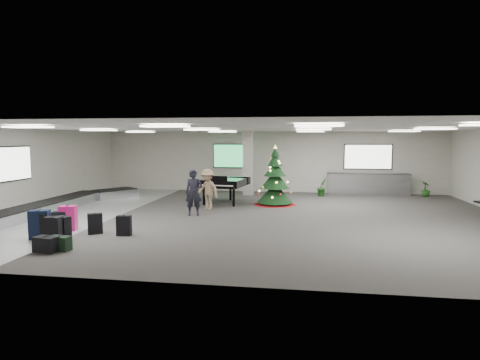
# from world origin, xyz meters

# --- Properties ---
(ground) EXTENTS (18.00, 18.00, 0.00)m
(ground) POSITION_xyz_m (0.00, 0.00, 0.00)
(ground) COLOR #373432
(ground) RESTS_ON ground
(room_envelope) EXTENTS (18.02, 14.02, 3.21)m
(room_envelope) POSITION_xyz_m (-0.38, 0.67, 2.33)
(room_envelope) COLOR #ABA79C
(room_envelope) RESTS_ON ground
(baggage_carousel) EXTENTS (2.28, 9.71, 0.43)m
(baggage_carousel) POSITION_xyz_m (-7.84, -0.08, 0.21)
(baggage_carousel) COLOR silver
(baggage_carousel) RESTS_ON ground
(service_counter) EXTENTS (4.05, 0.65, 1.08)m
(service_counter) POSITION_xyz_m (5.00, 6.65, 0.55)
(service_counter) COLOR silver
(service_counter) RESTS_ON ground
(suitcase_0) EXTENTS (0.44, 0.25, 0.70)m
(suitcase_0) POSITION_xyz_m (-5.12, -4.39, 0.34)
(suitcase_0) COLOR black
(suitcase_0) RESTS_ON ground
(suitcase_1) EXTENTS (0.47, 0.39, 0.67)m
(suitcase_1) POSITION_xyz_m (-4.99, -4.09, 0.32)
(suitcase_1) COLOR black
(suitcase_1) RESTS_ON ground
(pink_suitcase) EXTENTS (0.53, 0.36, 0.79)m
(pink_suitcase) POSITION_xyz_m (-5.48, -3.10, 0.38)
(pink_suitcase) COLOR #D11B6E
(pink_suitcase) RESTS_ON ground
(suitcase_3) EXTENTS (0.47, 0.41, 0.64)m
(suitcase_3) POSITION_xyz_m (-4.44, -3.38, 0.31)
(suitcase_3) COLOR black
(suitcase_3) RESTS_ON ground
(navy_suitcase) EXTENTS (0.59, 0.44, 0.84)m
(navy_suitcase) POSITION_xyz_m (-5.66, -4.19, 0.41)
(navy_suitcase) COLOR black
(navy_suitcase) RESTS_ON ground
(suitcase_5) EXTENTS (0.52, 0.33, 0.75)m
(suitcase_5) POSITION_xyz_m (-5.66, -4.18, 0.37)
(suitcase_5) COLOR black
(suitcase_5) RESTS_ON ground
(green_duffel) EXTENTS (0.58, 0.35, 0.38)m
(green_duffel) POSITION_xyz_m (-4.43, -5.19, 0.18)
(green_duffel) COLOR black
(green_duffel) RESTS_ON ground
(suitcase_7) EXTENTS (0.43, 0.26, 0.61)m
(suitcase_7) POSITION_xyz_m (-3.49, -3.47, 0.30)
(suitcase_7) COLOR black
(suitcase_7) RESTS_ON ground
(suitcase_8) EXTENTS (0.45, 0.33, 0.62)m
(suitcase_8) POSITION_xyz_m (-5.69, -3.20, 0.30)
(suitcase_8) COLOR black
(suitcase_8) RESTS_ON ground
(black_duffel) EXTENTS (0.64, 0.43, 0.41)m
(black_duffel) POSITION_xyz_m (-4.68, -5.37, 0.19)
(black_duffel) COLOR black
(black_duffel) RESTS_ON ground
(christmas_tree) EXTENTS (1.80, 1.80, 2.57)m
(christmas_tree) POSITION_xyz_m (0.51, 2.75, 0.88)
(christmas_tree) COLOR maroon
(christmas_tree) RESTS_ON ground
(grand_piano) EXTENTS (2.02, 2.44, 1.27)m
(grand_piano) POSITION_xyz_m (-1.71, 2.82, 0.90)
(grand_piano) COLOR black
(grand_piano) RESTS_ON ground
(traveler_a) EXTENTS (0.70, 0.55, 1.69)m
(traveler_a) POSITION_xyz_m (-2.29, -0.14, 0.85)
(traveler_a) COLOR black
(traveler_a) RESTS_ON ground
(traveler_b) EXTENTS (1.20, 1.02, 1.61)m
(traveler_b) POSITION_xyz_m (-2.07, 1.18, 0.81)
(traveler_b) COLOR #93785A
(traveler_b) RESTS_ON ground
(potted_plant_left) EXTENTS (0.63, 0.65, 0.92)m
(potted_plant_left) POSITION_xyz_m (2.64, 5.63, 0.46)
(potted_plant_left) COLOR #1D4416
(potted_plant_left) RESTS_ON ground
(potted_plant_right) EXTENTS (0.54, 0.54, 0.75)m
(potted_plant_right) POSITION_xyz_m (7.65, 6.21, 0.37)
(potted_plant_right) COLOR #1D4416
(potted_plant_right) RESTS_ON ground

